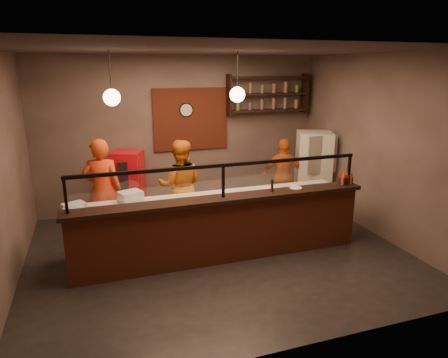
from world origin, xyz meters
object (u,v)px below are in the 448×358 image
object	(u,v)px
pepper_mill	(272,186)
pizza_dough	(270,191)
wall_clock	(186,110)
cook_mid	(180,186)
condiment_caddy	(345,180)
red_cooler	(128,185)
cook_right	(284,176)
cook_left	(102,190)
fridge	(313,171)

from	to	relation	value
pepper_mill	pizza_dough	bearing A→B (deg)	67.23
wall_clock	cook_mid	bearing A→B (deg)	-109.08
cook_mid	condiment_caddy	xyz separation A→B (m)	(2.55, -1.42, 0.26)
wall_clock	red_cooler	bearing A→B (deg)	-166.62
cook_mid	pizza_dough	size ratio (longest dim) A/B	3.06
cook_right	red_cooler	world-z (taller)	cook_right
wall_clock	pepper_mill	world-z (taller)	wall_clock
cook_right	pepper_mill	xyz separation A→B (m)	(-1.08, -1.71, 0.38)
cook_left	pizza_dough	size ratio (longest dim) A/B	3.24
cook_left	red_cooler	bearing A→B (deg)	-109.17
cook_right	condiment_caddy	world-z (taller)	cook_right
condiment_caddy	pizza_dough	bearing A→B (deg)	159.99
cook_mid	cook_left	bearing A→B (deg)	13.53
cook_left	pizza_dough	xyz separation A→B (m)	(2.74, -1.01, 0.00)
wall_clock	condiment_caddy	world-z (taller)	wall_clock
wall_clock	red_cooler	xyz separation A→B (m)	(-1.30, -0.31, -1.42)
red_cooler	pepper_mill	world-z (taller)	red_cooler
cook_mid	fridge	world-z (taller)	cook_mid
condiment_caddy	wall_clock	bearing A→B (deg)	127.78
cook_left	cook_right	xyz separation A→B (m)	(3.63, 0.24, -0.13)
cook_right	condiment_caddy	distance (m)	1.74
cook_mid	pizza_dough	xyz separation A→B (m)	(1.36, -0.99, 0.05)
cook_right	red_cooler	distance (m)	3.19
cook_left	cook_mid	size ratio (longest dim) A/B	1.06
cook_left	fridge	size ratio (longest dim) A/B	1.09
red_cooler	cook_left	bearing A→B (deg)	-95.97
cook_mid	pepper_mill	xyz separation A→B (m)	(1.17, -1.45, 0.30)
pepper_mill	cook_left	bearing A→B (deg)	150.01
wall_clock	cook_left	xyz separation A→B (m)	(-1.82, -1.27, -1.19)
pizza_dough	pepper_mill	bearing A→B (deg)	-112.77
condiment_caddy	pepper_mill	distance (m)	1.38
cook_left	red_cooler	xyz separation A→B (m)	(0.52, 0.96, -0.22)
cook_mid	pepper_mill	size ratio (longest dim) A/B	8.74
wall_clock	pizza_dough	bearing A→B (deg)	-68.06
cook_mid	condiment_caddy	distance (m)	2.93
red_cooler	condiment_caddy	bearing A→B (deg)	-12.62
cook_right	fridge	xyz separation A→B (m)	(0.69, 0.01, 0.05)
cook_right	red_cooler	bearing A→B (deg)	7.14
red_cooler	condiment_caddy	distance (m)	4.19
pizza_dough	cook_mid	bearing A→B (deg)	144.14
wall_clock	cook_left	world-z (taller)	wall_clock
cook_right	pizza_dough	bearing A→B (deg)	74.74
pepper_mill	fridge	bearing A→B (deg)	44.12
wall_clock	pepper_mill	xyz separation A→B (m)	(0.72, -2.74, -0.94)
wall_clock	pizza_dough	xyz separation A→B (m)	(0.92, -2.28, -1.19)
wall_clock	red_cooler	distance (m)	1.95
cook_left	fridge	world-z (taller)	cook_left
pizza_dough	red_cooler	bearing A→B (deg)	138.45
wall_clock	cook_right	size ratio (longest dim) A/B	0.19
cook_left	fridge	xyz separation A→B (m)	(4.32, 0.25, -0.07)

